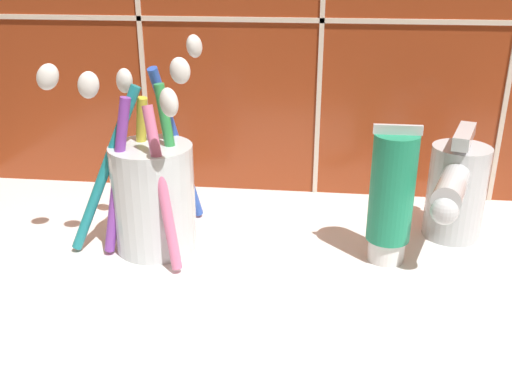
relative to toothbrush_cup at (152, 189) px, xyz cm
name	(u,v)px	position (x,y,z in cm)	size (l,w,h in cm)	color
sink_counter	(287,285)	(12.35, -3.70, -6.68)	(76.01, 37.78, 2.00)	white
toothbrush_cup	(152,189)	(0.00, 0.00, 0.00)	(13.18, 14.34, 18.46)	silver
toothpaste_tube	(391,196)	(20.80, -0.03, 0.36)	(3.93, 3.75, 12.29)	white
sink_faucet	(456,190)	(27.11, 4.59, -0.62)	(6.57, 12.50, 10.48)	silver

